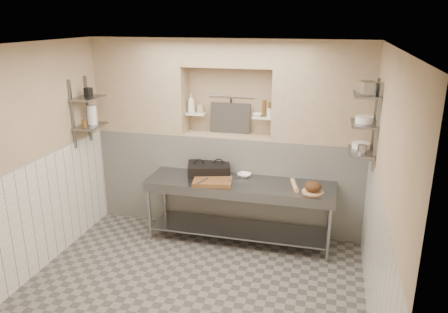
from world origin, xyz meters
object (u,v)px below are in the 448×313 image
(panini_press, at_px, (209,169))
(rolling_pin, at_px, (294,185))
(bread_loaf, at_px, (313,186))
(bottle_soap, at_px, (191,103))
(bowl_alcove, at_px, (257,115))
(cutting_board, at_px, (213,181))
(prep_table, at_px, (239,200))
(jug_left, at_px, (92,115))
(mixing_bowl, at_px, (244,175))

(panini_press, height_order, rolling_pin, panini_press)
(panini_press, height_order, bread_loaf, panini_press)
(bottle_soap, height_order, bowl_alcove, bottle_soap)
(bottle_soap, xyz_separation_m, bowl_alcove, (0.99, -0.01, -0.12))
(panini_press, bearing_deg, cutting_board, -82.14)
(prep_table, relative_size, bread_loaf, 11.76)
(bread_loaf, height_order, bowl_alcove, bowl_alcove)
(prep_table, xyz_separation_m, bowl_alcove, (0.13, 0.56, 1.09))
(prep_table, distance_m, cutting_board, 0.46)
(jug_left, bearing_deg, panini_press, 9.48)
(panini_press, bearing_deg, prep_table, -39.31)
(prep_table, relative_size, mixing_bowl, 13.42)
(mixing_bowl, distance_m, rolling_pin, 0.77)
(panini_press, xyz_separation_m, bottle_soap, (-0.37, 0.36, 0.87))
(panini_press, distance_m, rolling_pin, 1.27)
(rolling_pin, relative_size, jug_left, 1.51)
(prep_table, bearing_deg, panini_press, 157.24)
(cutting_board, relative_size, bottle_soap, 1.87)
(prep_table, xyz_separation_m, jug_left, (-2.13, -0.07, 1.10))
(panini_press, distance_m, bread_loaf, 1.53)
(rolling_pin, bearing_deg, bottle_soap, 160.60)
(bowl_alcove, bearing_deg, rolling_pin, -42.01)
(cutting_board, distance_m, jug_left, 1.96)
(rolling_pin, height_order, jug_left, jug_left)
(bread_loaf, relative_size, bowl_alcove, 1.55)
(cutting_board, relative_size, jug_left, 1.96)
(cutting_board, distance_m, bottle_soap, 1.26)
(mixing_bowl, bearing_deg, bowl_alcove, 71.30)
(bottle_soap, bearing_deg, mixing_bowl, -20.37)
(prep_table, xyz_separation_m, mixing_bowl, (0.02, 0.24, 0.28))
(cutting_board, xyz_separation_m, jug_left, (-1.78, 0.05, 0.82))
(prep_table, distance_m, bowl_alcove, 1.23)
(rolling_pin, distance_m, bread_loaf, 0.28)
(cutting_board, xyz_separation_m, bottle_soap, (-0.51, 0.68, 0.93))
(panini_press, xyz_separation_m, bowl_alcove, (0.62, 0.35, 0.75))
(mixing_bowl, bearing_deg, rolling_pin, -18.21)
(prep_table, relative_size, cutting_board, 4.94)
(prep_table, relative_size, rolling_pin, 6.44)
(bowl_alcove, height_order, jug_left, jug_left)
(cutting_board, bearing_deg, mixing_bowl, 43.40)
(panini_press, bearing_deg, jug_left, 172.93)
(bread_loaf, relative_size, bottle_soap, 0.79)
(mixing_bowl, relative_size, jug_left, 0.72)
(panini_press, bearing_deg, bread_loaf, -28.72)
(bread_loaf, xyz_separation_m, bowl_alcove, (-0.87, 0.68, 0.75))
(mixing_bowl, bearing_deg, prep_table, -94.72)
(prep_table, bearing_deg, jug_left, -178.24)
(mixing_bowl, xyz_separation_m, rolling_pin, (0.73, -0.24, 0.01))
(prep_table, distance_m, rolling_pin, 0.81)
(prep_table, bearing_deg, cutting_board, -162.53)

